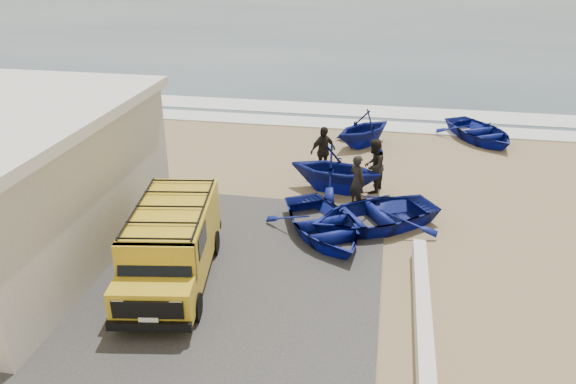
{
  "coord_description": "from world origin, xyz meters",
  "views": [
    {
      "loc": [
        3.82,
        -14.44,
        8.47
      ],
      "look_at": [
        0.96,
        1.14,
        1.2
      ],
      "focal_mm": 35.0,
      "sensor_mm": 36.0,
      "label": 1
    }
  ],
  "objects_px": {
    "fisherman_front": "(357,181)",
    "boat_near_right": "(373,215)",
    "boat_near_left": "(323,224)",
    "boat_far_left": "(364,128)",
    "fisherman_back": "(323,151)",
    "parapet": "(422,310)",
    "boat_far_right": "(480,132)",
    "boat_mid_left": "(335,169)",
    "fisherman_middle": "(374,166)",
    "van": "(171,243)"
  },
  "relations": [
    {
      "from": "van",
      "to": "fisherman_middle",
      "type": "bearing_deg",
      "value": 44.6
    },
    {
      "from": "boat_far_left",
      "to": "fisherman_back",
      "type": "xyz_separation_m",
      "value": [
        -1.34,
        -3.57,
        0.16
      ]
    },
    {
      "from": "parapet",
      "to": "boat_mid_left",
      "type": "xyz_separation_m",
      "value": [
        -2.87,
        7.13,
        0.59
      ]
    },
    {
      "from": "parapet",
      "to": "fisherman_middle",
      "type": "distance_m",
      "value": 7.53
    },
    {
      "from": "fisherman_front",
      "to": "van",
      "type": "bearing_deg",
      "value": 94.97
    },
    {
      "from": "boat_near_left",
      "to": "boat_far_left",
      "type": "height_order",
      "value": "boat_far_left"
    },
    {
      "from": "fisherman_middle",
      "to": "fisherman_back",
      "type": "xyz_separation_m",
      "value": [
        -1.97,
        1.23,
        -0.02
      ]
    },
    {
      "from": "boat_far_right",
      "to": "fisherman_middle",
      "type": "xyz_separation_m",
      "value": [
        -4.5,
        -6.45,
        0.57
      ]
    },
    {
      "from": "boat_near_right",
      "to": "boat_mid_left",
      "type": "height_order",
      "value": "boat_mid_left"
    },
    {
      "from": "boat_near_left",
      "to": "fisherman_front",
      "type": "bearing_deg",
      "value": 40.22
    },
    {
      "from": "parapet",
      "to": "van",
      "type": "relative_size",
      "value": 1.17
    },
    {
      "from": "boat_far_right",
      "to": "fisherman_middle",
      "type": "bearing_deg",
      "value": -154.33
    },
    {
      "from": "fisherman_back",
      "to": "fisherman_middle",
      "type": "bearing_deg",
      "value": -74.6
    },
    {
      "from": "boat_near_left",
      "to": "fisherman_back",
      "type": "distance_m",
      "value": 4.96
    },
    {
      "from": "boat_near_right",
      "to": "van",
      "type": "bearing_deg",
      "value": -83.77
    },
    {
      "from": "boat_near_right",
      "to": "boat_mid_left",
      "type": "xyz_separation_m",
      "value": [
        -1.49,
        2.57,
        0.43
      ]
    },
    {
      "from": "parapet",
      "to": "boat_near_right",
      "type": "distance_m",
      "value": 4.77
    },
    {
      "from": "fisherman_front",
      "to": "fisherman_middle",
      "type": "relative_size",
      "value": 0.93
    },
    {
      "from": "parapet",
      "to": "boat_near_left",
      "type": "xyz_separation_m",
      "value": [
        -2.85,
        3.68,
        0.14
      ]
    },
    {
      "from": "fisherman_front",
      "to": "boat_near_right",
      "type": "bearing_deg",
      "value": 157.46
    },
    {
      "from": "parapet",
      "to": "fisherman_middle",
      "type": "relative_size",
      "value": 3.03
    },
    {
      "from": "boat_near_right",
      "to": "boat_far_left",
      "type": "relative_size",
      "value": 1.38
    },
    {
      "from": "boat_near_left",
      "to": "boat_near_right",
      "type": "height_order",
      "value": "boat_near_right"
    },
    {
      "from": "van",
      "to": "fisherman_front",
      "type": "height_order",
      "value": "van"
    },
    {
      "from": "fisherman_front",
      "to": "fisherman_middle",
      "type": "distance_m",
      "value": 1.39
    },
    {
      "from": "parapet",
      "to": "boat_far_right",
      "type": "xyz_separation_m",
      "value": [
        2.98,
        13.78,
        0.14
      ]
    },
    {
      "from": "boat_mid_left",
      "to": "fisherman_back",
      "type": "height_order",
      "value": "fisherman_back"
    },
    {
      "from": "van",
      "to": "boat_near_right",
      "type": "distance_m",
      "value": 6.51
    },
    {
      "from": "van",
      "to": "fisherman_front",
      "type": "relative_size",
      "value": 2.8
    },
    {
      "from": "van",
      "to": "fisherman_back",
      "type": "relative_size",
      "value": 2.66
    },
    {
      "from": "boat_near_left",
      "to": "boat_far_left",
      "type": "xyz_separation_m",
      "value": [
        0.71,
        8.45,
        0.39
      ]
    },
    {
      "from": "boat_mid_left",
      "to": "boat_far_right",
      "type": "bearing_deg",
      "value": -31.12
    },
    {
      "from": "parapet",
      "to": "boat_near_left",
      "type": "bearing_deg",
      "value": 127.79
    },
    {
      "from": "boat_near_right",
      "to": "fisherman_middle",
      "type": "height_order",
      "value": "fisherman_middle"
    },
    {
      "from": "parapet",
      "to": "fisherman_back",
      "type": "height_order",
      "value": "fisherman_back"
    },
    {
      "from": "boat_near_right",
      "to": "boat_far_right",
      "type": "relative_size",
      "value": 1.06
    },
    {
      "from": "fisherman_front",
      "to": "fisherman_back",
      "type": "height_order",
      "value": "fisherman_back"
    },
    {
      "from": "parapet",
      "to": "boat_near_right",
      "type": "bearing_deg",
      "value": 106.87
    },
    {
      "from": "boat_far_left",
      "to": "fisherman_back",
      "type": "distance_m",
      "value": 3.81
    },
    {
      "from": "boat_mid_left",
      "to": "fisherman_middle",
      "type": "xyz_separation_m",
      "value": [
        1.36,
        0.2,
        0.12
      ]
    },
    {
      "from": "boat_far_left",
      "to": "fisherman_front",
      "type": "relative_size",
      "value": 1.67
    },
    {
      "from": "boat_mid_left",
      "to": "fisherman_front",
      "type": "bearing_deg",
      "value": -131.61
    },
    {
      "from": "boat_near_right",
      "to": "boat_mid_left",
      "type": "distance_m",
      "value": 3.0
    },
    {
      "from": "parapet",
      "to": "boat_far_left",
      "type": "bearing_deg",
      "value": 100.02
    },
    {
      "from": "parapet",
      "to": "boat_mid_left",
      "type": "relative_size",
      "value": 1.82
    },
    {
      "from": "parapet",
      "to": "van",
      "type": "bearing_deg",
      "value": 174.83
    },
    {
      "from": "parapet",
      "to": "van",
      "type": "xyz_separation_m",
      "value": [
        -6.5,
        0.59,
        0.86
      ]
    },
    {
      "from": "boat_near_left",
      "to": "fisherman_back",
      "type": "xyz_separation_m",
      "value": [
        -0.63,
        4.89,
        0.55
      ]
    },
    {
      "from": "boat_near_right",
      "to": "boat_far_left",
      "type": "height_order",
      "value": "boat_far_left"
    },
    {
      "from": "boat_near_right",
      "to": "fisherman_front",
      "type": "bearing_deg",
      "value": 171.34
    }
  ]
}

